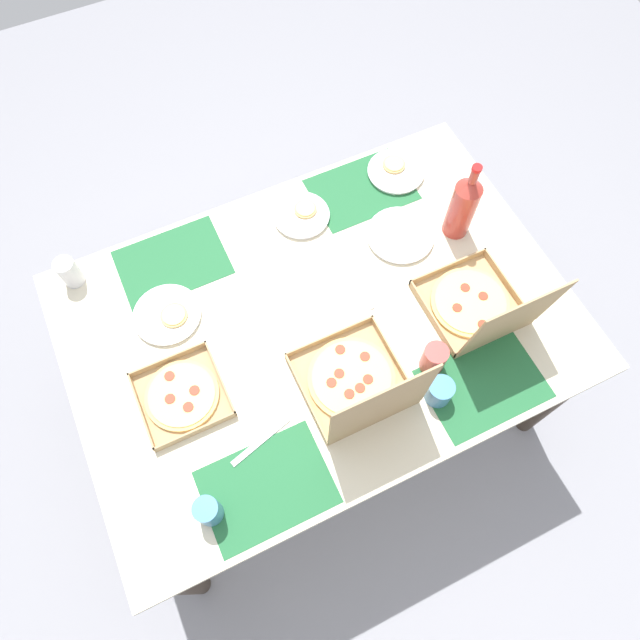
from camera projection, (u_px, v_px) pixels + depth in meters
The scene contains 20 objects.
ground_plane at pixel (320, 394), 2.53m from camera, with size 6.00×6.00×0.00m, color gray.
dining_table at pixel (320, 332), 1.92m from camera, with size 1.61×1.12×0.77m.
placemat_near_left at pixel (362, 189), 2.06m from camera, with size 0.36×0.26×0.00m, color #236638.
placemat_near_right at pixel (172, 262), 1.93m from camera, with size 0.36×0.26×0.00m, color #236638.
placemat_far_left at pixel (483, 384), 1.74m from camera, with size 0.36×0.26×0.00m, color #236638.
placemat_far_right at pixel (267, 487), 1.61m from camera, with size 0.36×0.26×0.00m, color #236638.
pizza_box_corner_left at pixel (357, 384), 1.69m from camera, with size 0.31×0.32×0.34m.
pizza_box_edge_far at pixel (479, 306), 1.80m from camera, with size 0.29×0.32×0.33m.
pizza_box_center at pixel (182, 395), 1.71m from camera, with size 0.26×0.26×0.04m.
plate_far_right at pixel (396, 171), 2.08m from camera, with size 0.21×0.21×0.03m.
plate_near_left at pixel (302, 215), 2.00m from camera, with size 0.20×0.20×0.03m.
plate_near_right at pixel (168, 315), 1.83m from camera, with size 0.22×0.22×0.03m.
plate_far_left at pixel (400, 236), 1.96m from camera, with size 0.23×0.23×0.02m.
soda_bottle at pixel (463, 206), 1.87m from camera, with size 0.09×0.09×0.32m.
cup_red at pixel (434, 359), 1.72m from camera, with size 0.07×0.07×0.11m, color #BF4742.
cup_spare at pixel (69, 272), 1.85m from camera, with size 0.07×0.07×0.11m, color silver.
cup_dark at pixel (208, 511), 1.53m from camera, with size 0.07×0.07×0.11m, color teal.
cup_clear_left at pixel (439, 391), 1.68m from camera, with size 0.08×0.08×0.09m, color teal.
knife_by_near_right at pixel (356, 284), 1.89m from camera, with size 0.21×0.02×0.01m, color #B7B7BC.
knife_by_far_right at pixel (261, 441), 1.66m from camera, with size 0.21×0.02×0.01m, color #B7B7BC.
Camera 1 is at (0.34, 0.71, 2.42)m, focal length 31.82 mm.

